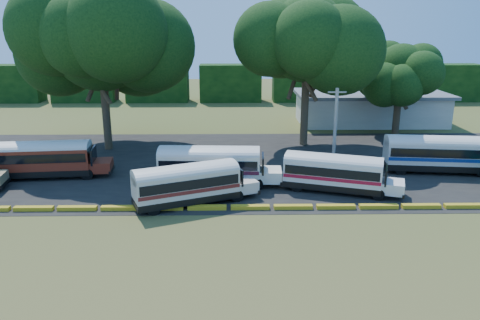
{
  "coord_description": "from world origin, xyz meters",
  "views": [
    {
      "loc": [
        0.31,
        -29.29,
        12.51
      ],
      "look_at": [
        0.87,
        6.0,
        2.13
      ],
      "focal_mm": 35.0,
      "sensor_mm": 36.0,
      "label": 1
    }
  ],
  "objects_px": {
    "bus_white_red": "(336,171)",
    "tree_west": "(100,40)",
    "bus_red": "(45,157)",
    "bus_cream_west": "(189,182)"
  },
  "relations": [
    {
      "from": "bus_red",
      "to": "bus_white_red",
      "type": "xyz_separation_m",
      "value": [
        23.44,
        -3.81,
        -0.14
      ]
    },
    {
      "from": "bus_cream_west",
      "to": "tree_west",
      "type": "xyz_separation_m",
      "value": [
        -9.67,
        15.5,
        9.26
      ]
    },
    {
      "from": "bus_red",
      "to": "tree_west",
      "type": "distance_m",
      "value": 13.31
    },
    {
      "from": "bus_cream_west",
      "to": "bus_white_red",
      "type": "bearing_deg",
      "value": -10.21
    },
    {
      "from": "bus_white_red",
      "to": "tree_west",
      "type": "relative_size",
      "value": 0.58
    },
    {
      "from": "bus_white_red",
      "to": "tree_west",
      "type": "xyz_separation_m",
      "value": [
        -20.63,
        13.07,
        9.27
      ]
    },
    {
      "from": "bus_cream_west",
      "to": "tree_west",
      "type": "relative_size",
      "value": 0.58
    },
    {
      "from": "bus_red",
      "to": "bus_cream_west",
      "type": "xyz_separation_m",
      "value": [
        12.48,
        -6.24,
        -0.12
      ]
    },
    {
      "from": "bus_red",
      "to": "bus_white_red",
      "type": "bearing_deg",
      "value": -14.72
    },
    {
      "from": "bus_red",
      "to": "bus_cream_west",
      "type": "bearing_deg",
      "value": -32.07
    }
  ]
}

